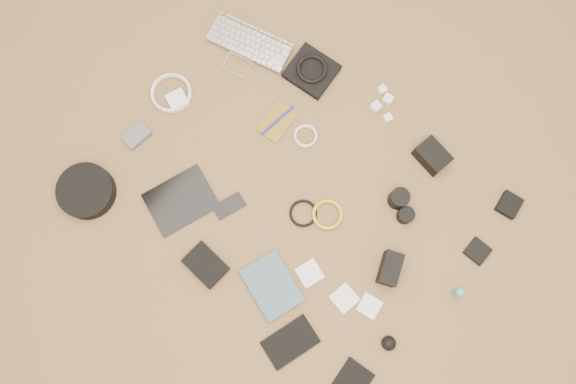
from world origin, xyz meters
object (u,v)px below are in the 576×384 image
Objects in this scene: laptop at (244,53)px; phone at (229,206)px; headphone_case at (86,191)px; paperback at (253,297)px; tablet at (181,200)px; dslr_camera at (432,156)px.

laptop reaches higher than phone.
headphone_case reaches higher than paperback.
phone is at bearing 74.12° from paperback.
headphone_case reaches higher than tablet.
headphone_case is at bearing -125.88° from phone.
headphone_case is at bearing 116.67° from paperback.
headphone_case is at bearing -124.18° from dslr_camera.
tablet is 1.14× the size of paperback.
dslr_camera is (0.80, 0.08, 0.02)m from laptop.
headphone_case reaches higher than laptop.
headphone_case is (-0.29, -0.18, 0.02)m from tablet.
tablet is 2.09× the size of phone.
laptop is 0.80m from dslr_camera.
paperback is at bearing -92.09° from dslr_camera.
dslr_camera is at bearing 73.29° from phone.
dslr_camera is 0.59× the size of headphone_case.
paperback is (0.58, -0.71, -0.00)m from laptop.
paperback is at bearing -60.91° from laptop.
phone is at bearing 53.37° from tablet.
laptop is at bearing 80.78° from headphone_case.
dslr_camera is at bearing 6.55° from paperback.
laptop is 0.61m from tablet.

